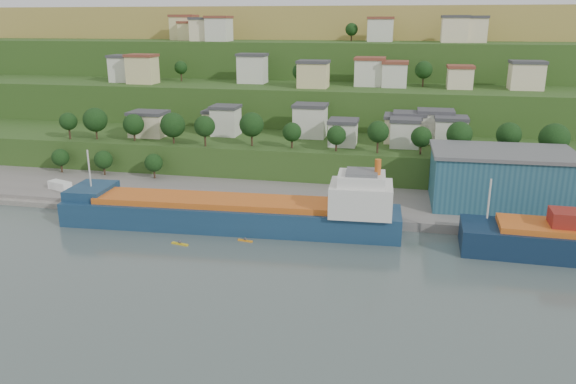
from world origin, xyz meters
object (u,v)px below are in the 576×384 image
(kayak_orange, at_px, (245,240))
(cargo_ship_near, at_px, (240,215))
(warehouse, at_px, (501,178))
(caravan, at_px, (60,187))

(kayak_orange, bearing_deg, cargo_ship_near, 123.56)
(warehouse, relative_size, kayak_orange, 9.91)
(cargo_ship_near, xyz_separation_m, caravan, (-50.21, 11.83, -0.32))
(caravan, xyz_separation_m, kayak_orange, (53.39, -18.94, -2.40))
(caravan, bearing_deg, warehouse, 24.11)
(cargo_ship_near, distance_m, caravan, 51.58)
(warehouse, height_order, kayak_orange, warehouse)
(warehouse, bearing_deg, kayak_orange, -152.63)
(caravan, height_order, kayak_orange, caravan)
(cargo_ship_near, relative_size, kayak_orange, 22.86)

